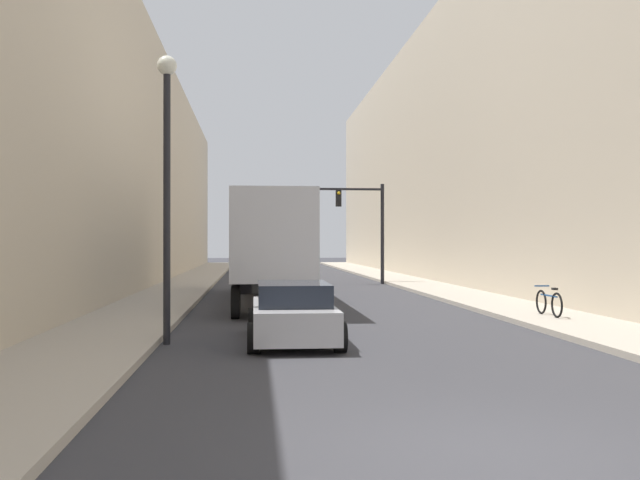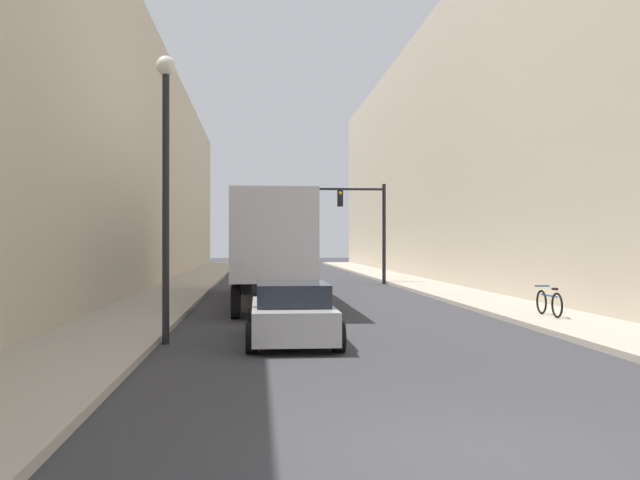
# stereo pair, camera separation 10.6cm
# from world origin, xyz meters

# --- Properties ---
(ground_plane) EXTENTS (200.00, 200.00, 0.00)m
(ground_plane) POSITION_xyz_m (0.00, 0.00, 0.00)
(ground_plane) COLOR #38383D
(sidewalk_right) EXTENTS (2.87, 80.00, 0.15)m
(sidewalk_right) POSITION_xyz_m (6.10, 30.00, 0.07)
(sidewalk_right) COLOR #B2A899
(sidewalk_right) RESTS_ON ground
(sidewalk_left) EXTENTS (2.87, 80.00, 0.15)m
(sidewalk_left) POSITION_xyz_m (-6.10, 30.00, 0.07)
(sidewalk_left) COLOR #B2A899
(sidewalk_left) RESTS_ON ground
(building_right) EXTENTS (6.00, 80.00, 15.61)m
(building_right) POSITION_xyz_m (10.53, 30.00, 7.81)
(building_right) COLOR beige
(building_right) RESTS_ON ground
(building_left) EXTENTS (6.00, 80.00, 13.07)m
(building_left) POSITION_xyz_m (-10.53, 30.00, 6.54)
(building_left) COLOR beige
(building_left) RESTS_ON ground
(semi_truck) EXTENTS (2.57, 14.17, 3.89)m
(semi_truck) POSITION_xyz_m (-1.99, 19.82, 2.21)
(semi_truck) COLOR silver
(semi_truck) RESTS_ON ground
(sedan_car) EXTENTS (2.04, 4.54, 1.37)m
(sedan_car) POSITION_xyz_m (-1.69, 8.78, 0.66)
(sedan_car) COLOR #B7B7BC
(sedan_car) RESTS_ON ground
(traffic_signal_gantry) EXTENTS (7.43, 0.35, 5.53)m
(traffic_signal_gantry) POSITION_xyz_m (2.58, 31.35, 3.91)
(traffic_signal_gantry) COLOR black
(traffic_signal_gantry) RESTS_ON ground
(street_lamp) EXTENTS (0.44, 0.44, 6.47)m
(street_lamp) POSITION_xyz_m (-4.51, 8.68, 4.18)
(street_lamp) COLOR black
(street_lamp) RESTS_ON ground
(parked_bicycle) EXTENTS (0.44, 1.82, 0.86)m
(parked_bicycle) POSITION_xyz_m (5.96, 12.46, 0.53)
(parked_bicycle) COLOR black
(parked_bicycle) RESTS_ON sidewalk_right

